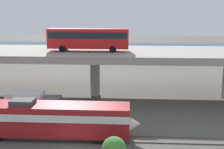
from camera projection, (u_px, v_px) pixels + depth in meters
rail_strip_near at (76, 141)px, 30.59m from camera, size 110.00×0.12×0.12m
rail_strip_far at (79, 135)px, 32.06m from camera, size 110.00×0.12×0.12m
train_locomotive at (58, 118)px, 30.98m from camera, size 17.84×3.04×4.18m
highway_overpass at (95, 55)px, 45.52m from camera, size 96.00×12.87×7.17m
transit_bus_on_overpass at (88, 38)px, 44.00m from camera, size 12.00×2.68×3.40m
service_truck_west at (32, 103)px, 37.85m from camera, size 6.80×2.46×3.04m
pier_parking_lot at (110, 57)px, 80.88m from camera, size 64.10×10.09×1.23m
parked_car_0 at (140, 53)px, 78.21m from camera, size 4.12×1.84×1.50m
parked_car_1 at (48, 52)px, 80.20m from camera, size 4.55×2.00×1.50m
parked_car_2 at (167, 53)px, 78.23m from camera, size 4.30×2.00×1.50m
parked_car_3 at (92, 53)px, 78.75m from camera, size 4.51×1.91×1.50m
parked_car_4 at (100, 51)px, 82.43m from camera, size 4.10×1.89×1.50m
harbor_water at (115, 48)px, 103.42m from camera, size 140.00×36.00×0.01m
shrub_right at (114, 149)px, 26.47m from camera, size 2.25×2.25×2.25m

